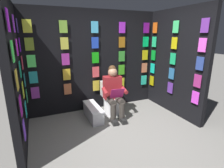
% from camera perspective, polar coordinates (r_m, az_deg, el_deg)
% --- Properties ---
extents(ground_plane, '(30.00, 30.00, 0.00)m').
position_cam_1_polar(ground_plane, '(3.24, 6.11, -19.47)').
color(ground_plane, gray).
extents(display_wall_back, '(3.33, 0.14, 2.42)m').
position_cam_1_polar(display_wall_back, '(4.44, -5.63, 7.25)').
color(display_wall_back, black).
rests_on(display_wall_back, ground).
extents(display_wall_left, '(0.14, 1.85, 2.42)m').
position_cam_1_polar(display_wall_left, '(4.45, 19.59, 6.43)').
color(display_wall_left, black).
rests_on(display_wall_left, ground).
extents(display_wall_right, '(0.14, 1.85, 2.42)m').
position_cam_1_polar(display_wall_right, '(3.29, -28.55, 2.39)').
color(display_wall_right, black).
rests_on(display_wall_right, ground).
extents(toilet, '(0.43, 0.57, 0.77)m').
position_cam_1_polar(toilet, '(4.30, -0.40, -5.20)').
color(toilet, white).
rests_on(toilet, ground).
extents(person_reading, '(0.55, 0.71, 1.19)m').
position_cam_1_polar(person_reading, '(4.01, 0.60, -2.64)').
color(person_reading, maroon).
rests_on(person_reading, ground).
extents(comic_longbox_near, '(0.27, 0.83, 0.31)m').
position_cam_1_polar(comic_longbox_near, '(4.11, -6.08, -8.92)').
color(comic_longbox_near, silver).
rests_on(comic_longbox_near, ground).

